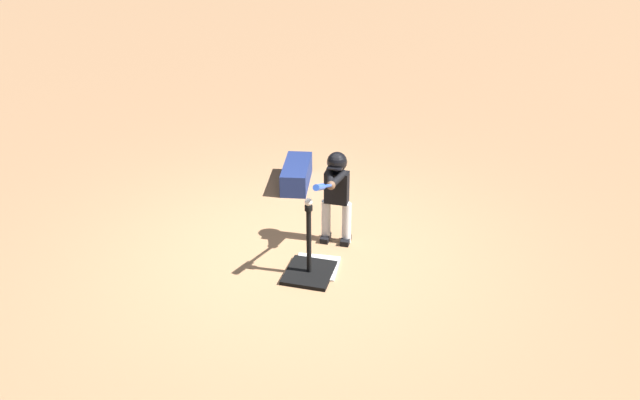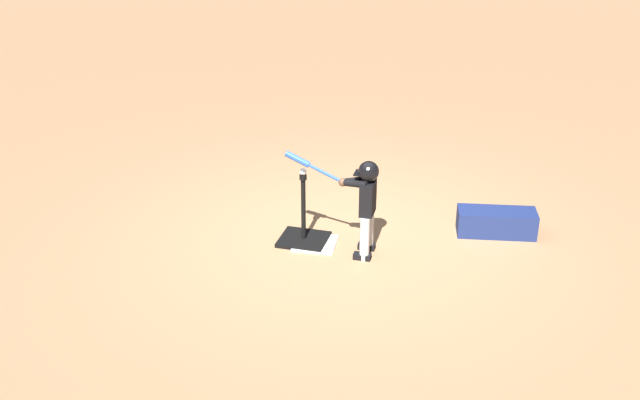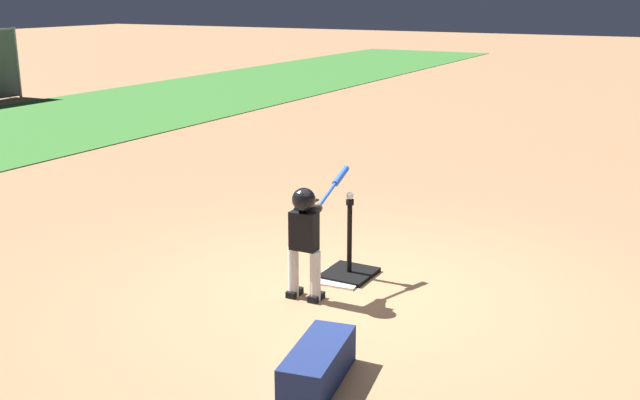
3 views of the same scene
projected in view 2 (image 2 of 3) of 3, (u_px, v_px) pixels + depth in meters
The scene contains 6 objects.
ground_plane at pixel (343, 235), 8.15m from camera, with size 90.00×90.00×0.00m, color #AD7F56.
home_plate at pixel (315, 243), 7.95m from camera, with size 0.44×0.44×0.02m, color white.
batting_tee at pixel (304, 234), 7.98m from camera, with size 0.51×0.45×0.77m.
batter_child at pixel (364, 196), 7.49m from camera, with size 0.97×0.32×1.07m.
baseball at pixel (303, 172), 7.68m from camera, with size 0.07×0.07×0.07m, color white.
equipment_bag at pixel (496, 222), 8.12m from camera, with size 0.84×0.32×0.28m, color navy.
Camera 2 is at (-1.70, 7.04, 3.76)m, focal length 42.00 mm.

